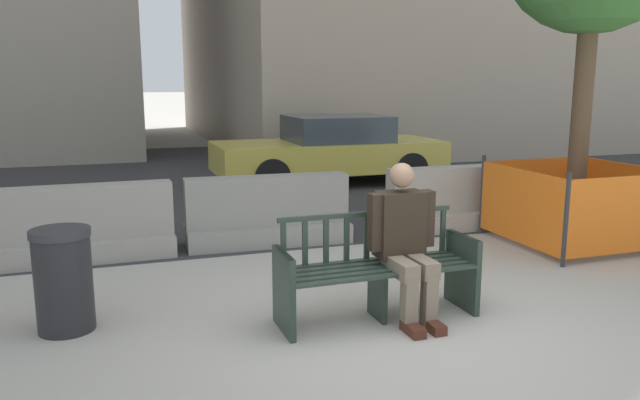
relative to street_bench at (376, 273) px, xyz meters
The scene contains 10 objects.
ground_plane 0.60m from the street_bench, 72.78° to the right, with size 200.00×200.00×0.00m, color #ADA89E.
street_asphalt 8.27m from the street_bench, 89.06° to the left, with size 120.00×12.00×0.01m, color #333335.
street_bench is the anchor object (origin of this frame).
seated_person 0.37m from the street_bench, 13.63° to the right, with size 0.58×0.72×1.31m.
jersey_barrier_centre 2.72m from the street_bench, 95.49° to the left, with size 2.03×0.77×0.84m.
jersey_barrier_left 3.62m from the street_bench, 131.80° to the left, with size 2.01×0.72×0.84m.
jersey_barrier_right 3.59m from the street_bench, 48.33° to the left, with size 2.01×0.70×0.84m.
construction_fence 3.62m from the street_bench, 24.09° to the left, with size 1.63×1.63×1.04m.
car_taxi_near 7.04m from the street_bench, 73.42° to the left, with size 4.38×1.93×1.31m.
trash_bin 2.54m from the street_bench, 167.22° to the left, with size 0.47×0.47×0.84m.
Camera 1 is at (-2.21, -4.17, 1.99)m, focal length 35.00 mm.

